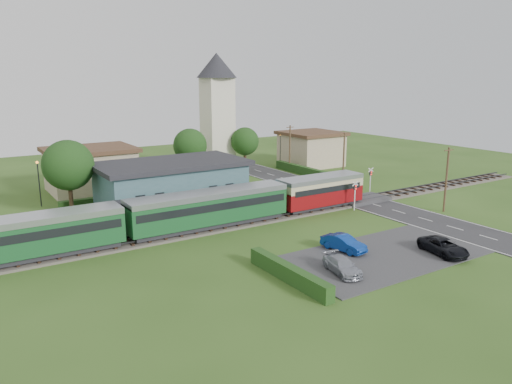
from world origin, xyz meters
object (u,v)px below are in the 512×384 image
train (178,212)px  car_on_road (314,183)px  car_park_blue (344,243)px  car_park_dark (443,246)px  house_east (311,148)px  station_building (172,185)px  church_tower (217,104)px  car_park_silver (342,265)px  pedestrian_near (268,198)px  pedestrian_far (142,218)px  crossing_signal_far (371,177)px  house_west (91,169)px  equipment_hut (116,216)px  crossing_signal_near (355,191)px

train → car_on_road: 24.62m
car_park_blue → car_park_dark: size_ratio=0.88×
house_east → car_park_dark: bearing=-114.0°
station_building → church_tower: church_tower is taller
car_park_silver → pedestrian_near: 18.44m
station_building → pedestrian_far: station_building is taller
crossing_signal_far → house_west: bearing=144.2°
crossing_signal_far → car_on_road: crossing_signal_far is taller
train → car_park_silver: size_ratio=10.79×
church_tower → car_park_silver: church_tower is taller
equipment_hut → train: bearing=-33.9°
house_east → pedestrian_near: house_east is taller
equipment_hut → house_west: size_ratio=0.24×
station_building → house_east: 32.70m
house_east → car_on_road: bearing=-127.6°
car_park_silver → church_tower: bearing=86.2°
crossing_signal_far → car_on_road: (-3.85, 6.30, -1.52)m
pedestrian_near → crossing_signal_far: bearing=165.2°
train → house_west: (-1.77, 23.00, 0.61)m
pedestrian_near → pedestrian_far: pedestrian_near is taller
car_park_silver → car_park_dark: (9.76, -1.45, 0.05)m
crossing_signal_far → pedestrian_near: (-15.22, 0.21, -0.71)m
equipment_hut → pedestrian_far: size_ratio=1.46×
train → car_park_dark: 23.10m
station_building → car_park_silver: (3.11, -24.04, -2.03)m
train → car_park_dark: train is taller
house_west → car_park_silver: house_west is taller
car_park_dark → pedestrian_far: pedestrian_far is taller
station_building → pedestrian_near: 10.61m
car_park_silver → car_park_dark: car_park_dark is taller
car_park_blue → car_park_dark: 8.10m
church_tower → car_on_road: bearing=-74.7°
equipment_hut → car_park_blue: equipment_hut is taller
house_east → car_park_dark: house_east is taller
car_park_blue → pedestrian_far: 18.82m
train → pedestrian_far: 3.85m
crossing_signal_near → crossing_signal_far: size_ratio=1.00×
station_building → car_park_dark: (12.87, -25.49, -1.98)m
house_west → car_park_dark: 43.40m
car_park_silver → pedestrian_far: 19.94m
house_east → car_park_dark: 42.19m
car_park_silver → car_park_dark: size_ratio=0.88×
train → car_on_road: train is taller
crossing_signal_near → car_park_silver: 18.40m
car_park_silver → car_on_road: bearing=67.3°
house_west → car_park_silver: (8.11, -38.05, -2.13)m
house_east → pedestrian_far: 40.56m
car_on_road → station_building: bearing=92.5°
car_park_blue → car_park_silver: car_park_blue is taller
car_park_silver → crossing_signal_far: bearing=52.7°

